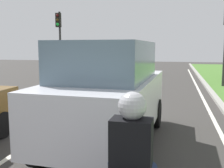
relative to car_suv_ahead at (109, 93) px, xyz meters
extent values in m
plane|color=#383533|center=(-1.03, 5.69, -1.17)|extent=(60.00, 60.00, 0.00)
cube|color=silver|center=(-1.73, 5.69, -1.16)|extent=(0.12, 32.00, 0.01)
cube|color=silver|center=(2.57, 5.69, -1.16)|extent=(0.12, 32.00, 0.01)
cube|color=#9E9B93|center=(3.07, 5.69, -1.11)|extent=(0.24, 48.00, 0.12)
cube|color=silver|center=(0.00, 0.04, -0.24)|extent=(2.07, 4.57, 1.10)
cube|color=slate|center=(0.00, -0.11, 0.71)|extent=(1.80, 2.76, 0.80)
cylinder|color=black|center=(-0.81, 1.60, -0.79)|extent=(0.25, 0.77, 0.76)
cylinder|color=black|center=(0.93, 1.54, -0.79)|extent=(0.25, 0.77, 0.76)
cylinder|color=black|center=(-0.93, -1.45, -0.79)|extent=(0.25, 0.77, 0.76)
cylinder|color=black|center=(0.82, -1.52, -0.79)|extent=(0.25, 0.77, 0.76)
cylinder|color=black|center=(-2.61, -0.26, -0.85)|extent=(0.22, 0.64, 0.64)
ellipsoid|color=black|center=(1.03, -2.80, -0.37)|extent=(0.29, 0.50, 0.24)
cube|color=black|center=(1.03, -3.20, 0.01)|extent=(0.40, 0.27, 0.60)
sphere|color=#B2B2B7|center=(1.03, -3.17, 0.43)|extent=(0.28, 0.28, 0.28)
cylinder|color=#2D2D2D|center=(-6.13, 11.02, 1.07)|extent=(0.14, 0.14, 4.47)
cube|color=black|center=(-6.13, 10.82, 2.75)|extent=(0.32, 0.24, 0.90)
sphere|color=#3F0F0F|center=(-6.13, 10.69, 3.03)|extent=(0.20, 0.20, 0.20)
sphere|color=#382B0C|center=(-6.13, 10.69, 2.75)|extent=(0.20, 0.20, 0.20)
sphere|color=green|center=(-6.13, 10.69, 2.47)|extent=(0.20, 0.20, 0.20)
camera|label=1|loc=(1.43, -5.67, 0.99)|focal=42.99mm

